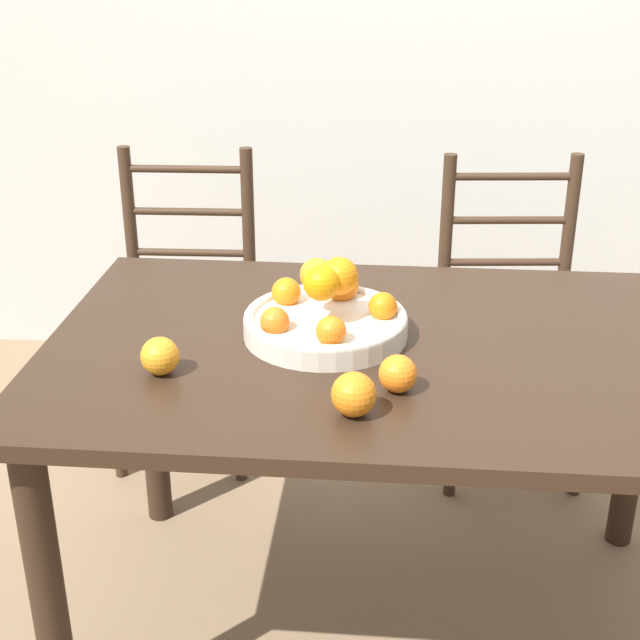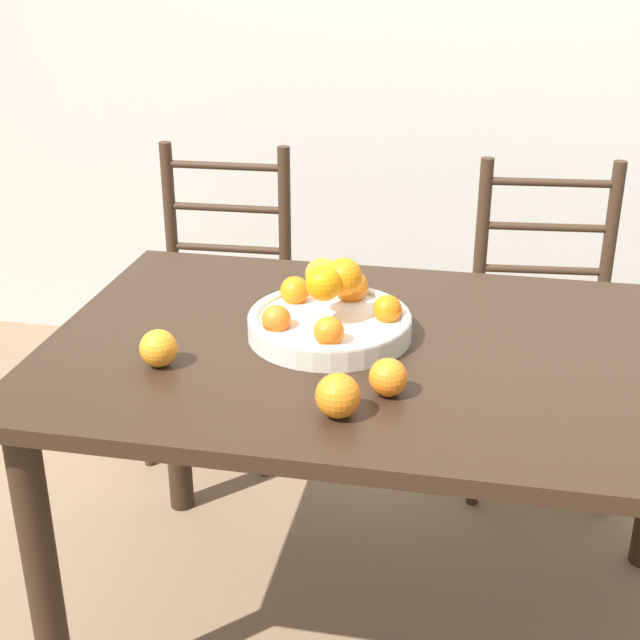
% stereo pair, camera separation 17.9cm
% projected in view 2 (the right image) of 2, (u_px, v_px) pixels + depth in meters
% --- Properties ---
extents(ground_plane, '(12.00, 12.00, 0.00)m').
position_uv_depth(ground_plane, '(383.00, 628.00, 2.19)').
color(ground_plane, '#7F664C').
extents(wall_back, '(8.00, 0.06, 2.60)m').
position_uv_depth(wall_back, '(454.00, 15.00, 3.05)').
color(wall_back, beige).
rests_on(wall_back, ground_plane).
extents(dining_table, '(1.47, 0.94, 0.77)m').
position_uv_depth(dining_table, '(392.00, 390.00, 1.92)').
color(dining_table, black).
rests_on(dining_table, ground_plane).
extents(fruit_bowl, '(0.35, 0.35, 0.18)m').
position_uv_depth(fruit_bowl, '(330.00, 315.00, 1.91)').
color(fruit_bowl, beige).
rests_on(fruit_bowl, dining_table).
extents(orange_loose_0, '(0.07, 0.07, 0.07)m').
position_uv_depth(orange_loose_0, '(388.00, 377.00, 1.67)').
color(orange_loose_0, orange).
rests_on(orange_loose_0, dining_table).
extents(orange_loose_1, '(0.08, 0.08, 0.08)m').
position_uv_depth(orange_loose_1, '(159.00, 348.00, 1.78)').
color(orange_loose_1, orange).
rests_on(orange_loose_1, dining_table).
extents(orange_loose_2, '(0.08, 0.08, 0.08)m').
position_uv_depth(orange_loose_2, '(338.00, 396.00, 1.59)').
color(orange_loose_2, orange).
rests_on(orange_loose_2, dining_table).
extents(chair_left, '(0.44, 0.42, 0.96)m').
position_uv_depth(chair_left, '(219.00, 305.00, 2.84)').
color(chair_left, '#382619').
rests_on(chair_left, ground_plane).
extents(chair_right, '(0.46, 0.44, 0.96)m').
position_uv_depth(chair_right, '(543.00, 331.00, 2.66)').
color(chair_right, '#382619').
rests_on(chair_right, ground_plane).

